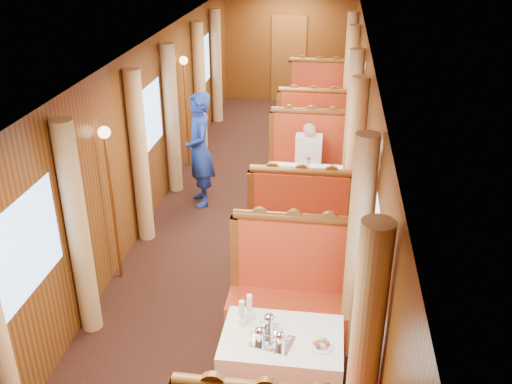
% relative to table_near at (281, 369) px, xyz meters
% --- Properties ---
extents(floor, '(3.00, 12.00, 0.01)m').
position_rel_table_near_xyz_m(floor, '(-0.75, 3.50, -0.38)').
color(floor, black).
rests_on(floor, ground).
extents(ceiling, '(3.00, 12.00, 0.01)m').
position_rel_table_near_xyz_m(ceiling, '(-0.75, 3.50, 2.12)').
color(ceiling, silver).
rests_on(ceiling, wall_left).
extents(wall_far, '(3.00, 0.01, 2.50)m').
position_rel_table_near_xyz_m(wall_far, '(-0.75, 9.50, 0.88)').
color(wall_far, brown).
rests_on(wall_far, floor).
extents(wall_left, '(0.01, 12.00, 2.50)m').
position_rel_table_near_xyz_m(wall_left, '(-2.25, 3.50, 0.88)').
color(wall_left, brown).
rests_on(wall_left, floor).
extents(wall_right, '(0.01, 12.00, 2.50)m').
position_rel_table_near_xyz_m(wall_right, '(0.75, 3.50, 0.88)').
color(wall_right, brown).
rests_on(wall_right, floor).
extents(doorway_far, '(0.80, 0.04, 2.00)m').
position_rel_table_near_xyz_m(doorway_far, '(-0.75, 9.47, 0.62)').
color(doorway_far, brown).
rests_on(doorway_far, floor).
extents(table_near, '(1.05, 0.72, 0.75)m').
position_rel_table_near_xyz_m(table_near, '(0.00, 0.00, 0.00)').
color(table_near, white).
rests_on(table_near, floor).
extents(banquette_near_aft, '(1.30, 0.55, 1.34)m').
position_rel_table_near_xyz_m(banquette_near_aft, '(0.00, 1.01, 0.05)').
color(banquette_near_aft, '#AA1812').
rests_on(banquette_near_aft, floor).
extents(table_mid, '(1.05, 0.72, 0.75)m').
position_rel_table_near_xyz_m(table_mid, '(0.00, 3.50, 0.00)').
color(table_mid, white).
rests_on(table_mid, floor).
extents(banquette_mid_fwd, '(1.30, 0.55, 1.34)m').
position_rel_table_near_xyz_m(banquette_mid_fwd, '(0.00, 2.49, 0.05)').
color(banquette_mid_fwd, '#AA1812').
rests_on(banquette_mid_fwd, floor).
extents(banquette_mid_aft, '(1.30, 0.55, 1.34)m').
position_rel_table_near_xyz_m(banquette_mid_aft, '(0.00, 4.51, 0.05)').
color(banquette_mid_aft, '#AA1812').
rests_on(banquette_mid_aft, floor).
extents(table_far, '(1.05, 0.72, 0.75)m').
position_rel_table_near_xyz_m(table_far, '(0.00, 7.00, 0.00)').
color(table_far, white).
rests_on(table_far, floor).
extents(banquette_far_fwd, '(1.30, 0.55, 1.34)m').
position_rel_table_near_xyz_m(banquette_far_fwd, '(0.00, 5.99, 0.05)').
color(banquette_far_fwd, '#AA1812').
rests_on(banquette_far_fwd, floor).
extents(banquette_far_aft, '(1.30, 0.55, 1.34)m').
position_rel_table_near_xyz_m(banquette_far_aft, '(0.00, 8.01, 0.05)').
color(banquette_far_aft, '#AA1812').
rests_on(banquette_far_aft, floor).
extents(tea_tray, '(0.39, 0.33, 0.01)m').
position_rel_table_near_xyz_m(tea_tray, '(-0.08, -0.09, 0.38)').
color(tea_tray, silver).
rests_on(tea_tray, table_near).
extents(teapot_left, '(0.16, 0.12, 0.13)m').
position_rel_table_near_xyz_m(teapot_left, '(-0.18, -0.11, 0.44)').
color(teapot_left, silver).
rests_on(teapot_left, tea_tray).
extents(teapot_right, '(0.16, 0.13, 0.12)m').
position_rel_table_near_xyz_m(teapot_right, '(-0.01, -0.14, 0.44)').
color(teapot_right, silver).
rests_on(teapot_right, tea_tray).
extents(teapot_back, '(0.19, 0.17, 0.13)m').
position_rel_table_near_xyz_m(teapot_back, '(-0.12, 0.06, 0.44)').
color(teapot_back, silver).
rests_on(teapot_back, tea_tray).
extents(fruit_plate, '(0.20, 0.20, 0.05)m').
position_rel_table_near_xyz_m(fruit_plate, '(0.34, -0.09, 0.39)').
color(fruit_plate, white).
rests_on(fruit_plate, table_near).
extents(cup_inboard, '(0.08, 0.08, 0.26)m').
position_rel_table_near_xyz_m(cup_inboard, '(-0.37, 0.09, 0.48)').
color(cup_inboard, white).
rests_on(cup_inboard, table_near).
extents(cup_outboard, '(0.08, 0.08, 0.26)m').
position_rel_table_near_xyz_m(cup_outboard, '(-0.31, 0.19, 0.48)').
color(cup_outboard, white).
rests_on(cup_outboard, table_near).
extents(rose_vase_mid, '(0.06, 0.06, 0.36)m').
position_rel_table_near_xyz_m(rose_vase_mid, '(0.03, 3.50, 0.55)').
color(rose_vase_mid, silver).
rests_on(rose_vase_mid, table_mid).
extents(rose_vase_far, '(0.06, 0.06, 0.36)m').
position_rel_table_near_xyz_m(rose_vase_far, '(-0.04, 7.02, 0.55)').
color(rose_vase_far, silver).
rests_on(rose_vase_far, table_far).
extents(window_left_near, '(0.01, 1.20, 0.90)m').
position_rel_table_near_xyz_m(window_left_near, '(-2.24, 0.00, 1.07)').
color(window_left_near, '#81ADE3').
rests_on(window_left_near, wall_left).
extents(curtain_left_near_b, '(0.22, 0.22, 2.35)m').
position_rel_table_near_xyz_m(curtain_left_near_b, '(-2.13, 0.78, 0.80)').
color(curtain_left_near_b, tan).
rests_on(curtain_left_near_b, floor).
extents(window_right_near, '(0.01, 1.20, 0.90)m').
position_rel_table_near_xyz_m(window_right_near, '(0.74, 0.00, 1.07)').
color(window_right_near, '#81ADE3').
rests_on(window_right_near, wall_right).
extents(curtain_right_near_a, '(0.22, 0.22, 2.35)m').
position_rel_table_near_xyz_m(curtain_right_near_a, '(0.63, -0.78, 0.80)').
color(curtain_right_near_a, tan).
rests_on(curtain_right_near_a, floor).
extents(curtain_right_near_b, '(0.22, 0.22, 2.35)m').
position_rel_table_near_xyz_m(curtain_right_near_b, '(0.63, 0.78, 0.80)').
color(curtain_right_near_b, tan).
rests_on(curtain_right_near_b, floor).
extents(window_left_mid, '(0.01, 1.20, 0.90)m').
position_rel_table_near_xyz_m(window_left_mid, '(-2.24, 3.50, 1.07)').
color(window_left_mid, '#81ADE3').
rests_on(window_left_mid, wall_left).
extents(curtain_left_mid_a, '(0.22, 0.22, 2.35)m').
position_rel_table_near_xyz_m(curtain_left_mid_a, '(-2.13, 2.72, 0.80)').
color(curtain_left_mid_a, tan).
rests_on(curtain_left_mid_a, floor).
extents(curtain_left_mid_b, '(0.22, 0.22, 2.35)m').
position_rel_table_near_xyz_m(curtain_left_mid_b, '(-2.13, 4.28, 0.80)').
color(curtain_left_mid_b, tan).
rests_on(curtain_left_mid_b, floor).
extents(window_right_mid, '(0.01, 1.20, 0.90)m').
position_rel_table_near_xyz_m(window_right_mid, '(0.74, 3.50, 1.07)').
color(window_right_mid, '#81ADE3').
rests_on(window_right_mid, wall_right).
extents(curtain_right_mid_a, '(0.22, 0.22, 2.35)m').
position_rel_table_near_xyz_m(curtain_right_mid_a, '(0.63, 2.72, 0.80)').
color(curtain_right_mid_a, tan).
rests_on(curtain_right_mid_a, floor).
extents(curtain_right_mid_b, '(0.22, 0.22, 2.35)m').
position_rel_table_near_xyz_m(curtain_right_mid_b, '(0.63, 4.28, 0.80)').
color(curtain_right_mid_b, tan).
rests_on(curtain_right_mid_b, floor).
extents(window_left_far, '(0.01, 1.20, 0.90)m').
position_rel_table_near_xyz_m(window_left_far, '(-2.24, 7.00, 1.07)').
color(window_left_far, '#81ADE3').
rests_on(window_left_far, wall_left).
extents(curtain_left_far_a, '(0.22, 0.22, 2.35)m').
position_rel_table_near_xyz_m(curtain_left_far_a, '(-2.13, 6.22, 0.80)').
color(curtain_left_far_a, tan).
rests_on(curtain_left_far_a, floor).
extents(curtain_left_far_b, '(0.22, 0.22, 2.35)m').
position_rel_table_near_xyz_m(curtain_left_far_b, '(-2.13, 7.78, 0.80)').
color(curtain_left_far_b, tan).
rests_on(curtain_left_far_b, floor).
extents(window_right_far, '(0.01, 1.20, 0.90)m').
position_rel_table_near_xyz_m(window_right_far, '(0.74, 7.00, 1.07)').
color(window_right_far, '#81ADE3').
rests_on(window_right_far, wall_right).
extents(curtain_right_far_a, '(0.22, 0.22, 2.35)m').
position_rel_table_near_xyz_m(curtain_right_far_a, '(0.63, 6.22, 0.80)').
color(curtain_right_far_a, tan).
rests_on(curtain_right_far_a, floor).
extents(curtain_right_far_b, '(0.22, 0.22, 2.35)m').
position_rel_table_near_xyz_m(curtain_right_far_b, '(0.63, 7.78, 0.80)').
color(curtain_right_far_b, tan).
rests_on(curtain_right_far_b, floor).
extents(sconce_left_fore, '(0.14, 0.14, 1.95)m').
position_rel_table_near_xyz_m(sconce_left_fore, '(-2.15, 1.75, 1.01)').
color(sconce_left_fore, '#BF8C3F').
rests_on(sconce_left_fore, floor).
extents(sconce_right_fore, '(0.14, 0.14, 1.95)m').
position_rel_table_near_xyz_m(sconce_right_fore, '(0.65, 1.75, 1.01)').
color(sconce_right_fore, '#BF8C3F').
rests_on(sconce_right_fore, floor).
extents(sconce_left_aft, '(0.14, 0.14, 1.95)m').
position_rel_table_near_xyz_m(sconce_left_aft, '(-2.15, 5.25, 1.01)').
color(sconce_left_aft, '#BF8C3F').
rests_on(sconce_left_aft, floor).
extents(sconce_right_aft, '(0.14, 0.14, 1.95)m').
position_rel_table_near_xyz_m(sconce_right_aft, '(0.65, 5.25, 1.01)').
color(sconce_right_aft, '#BF8C3F').
rests_on(sconce_right_aft, floor).
extents(steward, '(0.63, 0.75, 1.75)m').
position_rel_table_near_xyz_m(steward, '(-1.61, 3.85, 0.50)').
color(steward, navy).
rests_on(steward, floor).
extents(passenger, '(0.40, 0.44, 0.76)m').
position_rel_table_near_xyz_m(passenger, '(-0.00, 4.27, 0.37)').
color(passenger, beige).
rests_on(passenger, banquette_mid_aft).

